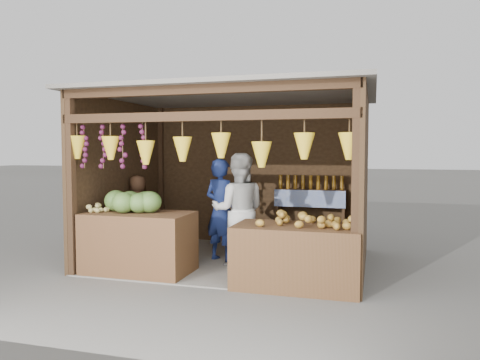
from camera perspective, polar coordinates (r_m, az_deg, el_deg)
name	(u,v)px	position (r m, az deg, el deg)	size (l,w,h in m)	color
ground	(233,261)	(7.57, -0.82, -9.88)	(80.00, 80.00, 0.00)	#514F49
stall_structure	(230,157)	(7.33, -1.18, 2.83)	(4.30, 3.30, 2.66)	slate
back_shelf	(310,201)	(8.45, 8.57, -2.49)	(1.25, 0.32, 1.32)	#382314
counter_left	(139,243)	(6.93, -12.20, -7.51)	(1.50, 0.85, 0.88)	#4E311A
counter_right	(297,256)	(6.14, 6.95, -9.24)	(1.61, 0.85, 0.80)	#482D18
stool	(138,244)	(8.39, -12.27, -7.68)	(0.29, 0.29, 0.27)	black
man_standing	(221,210)	(7.43, -2.30, -3.70)	(0.60, 0.39, 1.64)	navy
woman_standing	(239,210)	(7.08, -0.16, -3.70)	(0.84, 0.65, 1.73)	silver
vendor_seated	(138,206)	(8.29, -12.33, -3.12)	(0.52, 0.34, 1.07)	#503220
melon_pile	(135,201)	(6.93, -12.63, -2.51)	(1.00, 0.50, 0.32)	#225416
tanfruit_pile	(100,207)	(7.10, -16.70, -3.20)	(0.34, 0.40, 0.13)	#9D8F48
mango_pile	(305,217)	(6.05, 7.99, -4.53)	(1.40, 0.64, 0.22)	#BB3C18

